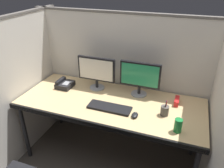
{
  "coord_description": "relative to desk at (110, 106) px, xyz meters",
  "views": [
    {
      "loc": [
        0.68,
        -1.51,
        1.94
      ],
      "look_at": [
        0.0,
        0.35,
        0.92
      ],
      "focal_mm": 35.2,
      "sensor_mm": 36.0,
      "label": 1
    }
  ],
  "objects": [
    {
      "name": "cubicle_partition_right",
      "position": [
        0.99,
        -0.09,
        0.1
      ],
      "size": [
        0.06,
        1.41,
        1.57
      ],
      "color": "beige",
      "rests_on": "ground"
    },
    {
      "name": "desk",
      "position": [
        0.0,
        0.0,
        0.0
      ],
      "size": [
        1.9,
        0.8,
        0.74
      ],
      "color": "tan",
      "rests_on": "ground"
    },
    {
      "name": "cubicle_partition_left",
      "position": [
        -0.99,
        -0.09,
        0.1
      ],
      "size": [
        0.06,
        1.41,
        1.57
      ],
      "color": "beige",
      "rests_on": "ground"
    },
    {
      "name": "monitor_right",
      "position": [
        0.24,
        0.26,
        0.27
      ],
      "size": [
        0.43,
        0.17,
        0.37
      ],
      "color": "gray",
      "rests_on": "desk"
    },
    {
      "name": "keyboard_main",
      "position": [
        0.04,
        -0.11,
        0.06
      ],
      "size": [
        0.43,
        0.15,
        0.02
      ],
      "primitive_type": "cube",
      "color": "black",
      "rests_on": "desk"
    },
    {
      "name": "monitor_left",
      "position": [
        -0.25,
        0.23,
        0.27
      ],
      "size": [
        0.43,
        0.17,
        0.37
      ],
      "color": "gray",
      "rests_on": "desk"
    },
    {
      "name": "desk_phone",
      "position": [
        -0.61,
        0.13,
        0.08
      ],
      "size": [
        0.17,
        0.19,
        0.09
      ],
      "color": "black",
      "rests_on": "desk"
    },
    {
      "name": "pen_cup",
      "position": [
        0.56,
        -0.04,
        0.1
      ],
      "size": [
        0.08,
        0.08,
        0.16
      ],
      "color": "#4C4742",
      "rests_on": "desk"
    },
    {
      "name": "cubicle_partition_rear",
      "position": [
        0.0,
        0.46,
        0.1
      ],
      "size": [
        2.21,
        0.06,
        1.57
      ],
      "color": "beige",
      "rests_on": "ground"
    },
    {
      "name": "soda_can",
      "position": [
        0.7,
        -0.24,
        0.11
      ],
      "size": [
        0.07,
        0.07,
        0.12
      ],
      "primitive_type": "cylinder",
      "color": "#197233",
      "rests_on": "desk"
    },
    {
      "name": "red_stapler",
      "position": [
        0.65,
        0.21,
        0.08
      ],
      "size": [
        0.04,
        0.15,
        0.06
      ],
      "primitive_type": "cube",
      "color": "red",
      "rests_on": "desk"
    },
    {
      "name": "computer_mouse",
      "position": [
        0.31,
        -0.16,
        0.07
      ],
      "size": [
        0.06,
        0.1,
        0.04
      ],
      "color": "black",
      "rests_on": "desk"
    }
  ]
}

